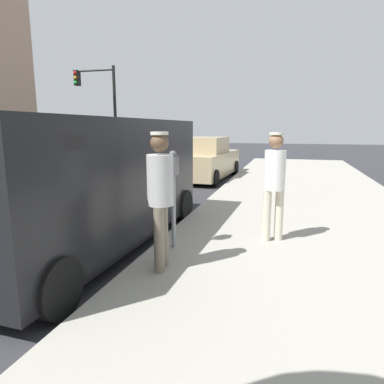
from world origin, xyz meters
name	(u,v)px	position (x,y,z in m)	size (l,w,h in m)	color
ground_plane	(111,240)	(0.00, 0.00, 0.00)	(80.00, 80.00, 0.00)	#2D2D33
sidewalk_slab	(315,255)	(3.50, 0.00, 0.07)	(5.00, 32.00, 0.15)	#9E998E
parking_meter_near	(173,183)	(1.35, -0.42, 1.18)	(0.14, 0.18, 1.52)	gray
pedestrian_in_gray	(160,192)	(1.46, -1.27, 1.20)	(0.34, 0.36, 1.81)	#726656
pedestrian_in_white	(274,179)	(2.83, 0.34, 1.18)	(0.34, 0.34, 1.79)	beige
parked_van	(89,180)	(-0.15, -0.38, 1.15)	(2.27, 5.26, 2.15)	black
parked_sedan_ahead	(204,160)	(-0.17, 7.75, 0.75)	(2.17, 4.50, 1.65)	tan
traffic_light_corner	(100,99)	(-6.90, 11.63, 3.52)	(2.48, 0.42, 5.20)	black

